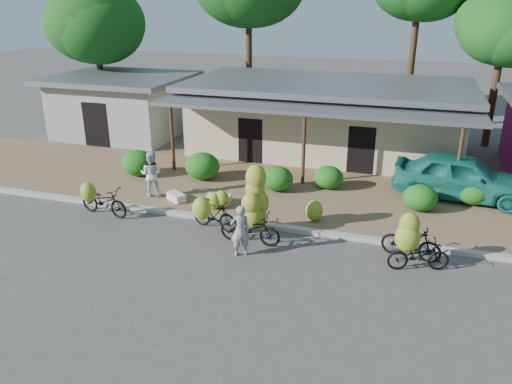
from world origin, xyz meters
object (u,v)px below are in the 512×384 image
bike_far_left (102,200)px  teal_van (462,177)px  bike_right (410,239)px  bike_center (253,213)px  vendor (240,231)px  bike_left (212,213)px  bystander (151,174)px  tree_near_right (500,27)px  bike_far_right (418,255)px  sack_near (219,199)px  sack_far (176,197)px  tree_back_left (93,21)px

bike_far_left → teal_van: 12.76m
bike_right → teal_van: (1.64, 5.27, 0.22)m
bike_center → vendor: 1.07m
bike_center → vendor: bearing=179.4°
bike_far_left → bike_left: 4.00m
bystander → teal_van: (10.83, 3.19, -0.02)m
bike_center → tree_near_right: bearing=-28.6°
vendor → bystander: bystander is taller
bike_far_right → sack_near: size_ratio=2.09×
bike_center → bike_far_right: bike_center is taller
sack_far → teal_van: teal_van is taller
sack_far → vendor: vendor is taller
bike_center → sack_near: bike_center is taller
bike_center → bystander: size_ratio=1.39×
sack_far → vendor: (3.49, -2.93, 0.52)m
bike_right → teal_van: bearing=-5.7°
bike_right → bike_far_right: 0.53m
tree_near_right → teal_van: 9.65m
tree_back_left → bystander: size_ratio=4.65×
tree_near_right → sack_near: 15.91m
bike_center → bike_right: (4.62, -0.02, -0.17)m
bike_far_left → bike_center: size_ratio=0.85×
bike_far_left → bike_far_right: size_ratio=1.12×
tree_back_left → bike_center: bearing=-42.2°
bike_center → sack_near: 2.99m
bystander → tree_near_right: bearing=-147.5°
bike_center → vendor: (-0.03, -1.06, -0.12)m
sack_far → vendor: size_ratio=0.48×
bike_right → vendor: bearing=114.2°
bike_right → bike_far_right: bike_right is taller
bike_right → teal_van: teal_van is taller
bike_left → sack_far: bike_left is taller
bike_far_left → vendor: vendor is taller
tree_near_right → bike_center: 16.30m
bike_left → vendor: size_ratio=1.11×
bike_left → sack_far: (-2.08, 1.68, -0.34)m
bike_far_right → bike_right: bearing=18.6°
sack_near → sack_far: 1.57m
bike_far_left → bike_right: bike_right is taller
tree_near_right → bike_far_right: size_ratio=4.10×
bike_right → tree_near_right: bearing=-1.4°
tree_back_left → sack_far: tree_back_left is taller
bike_center → bystander: (-4.58, 2.07, 0.06)m
tree_back_left → sack_far: bearing=-46.2°
tree_back_left → vendor: bearing=-44.7°
bike_left → bike_far_right: (6.32, -0.58, -0.16)m
bike_far_left → sack_far: bike_far_left is taller
bike_left → bike_center: (1.44, -0.19, 0.30)m
tree_near_right → bike_far_left: 19.46m
vendor → bystander: (-4.54, 3.13, 0.19)m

